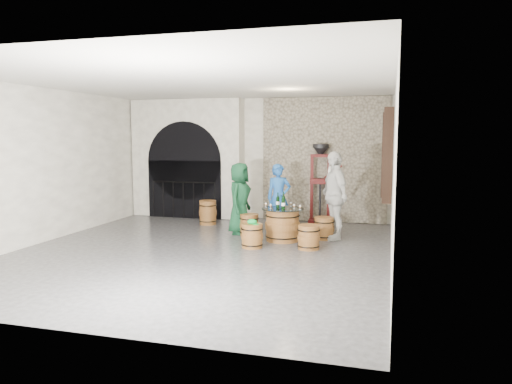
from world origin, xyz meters
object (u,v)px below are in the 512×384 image
(person_green, at_px, (239,198))
(person_white, at_px, (334,195))
(side_barrel, at_px, (208,213))
(barrel_table, at_px, (283,225))
(barrel_stool_left, at_px, (249,225))
(person_blue, at_px, (279,198))
(corking_press, at_px, (320,178))
(wine_bottle_center, at_px, (283,203))
(barrel_stool_far, at_px, (279,222))
(barrel_stool_near_left, at_px, (252,236))
(barrel_stool_near_right, at_px, (309,237))
(wine_bottle_left, at_px, (278,202))
(wine_bottle_right, at_px, (283,201))
(barrel_stool_right, at_px, (324,228))

(person_green, relative_size, person_white, 0.85)
(side_barrel, bearing_deg, barrel_table, -31.90)
(barrel_stool_left, bearing_deg, person_blue, 52.35)
(barrel_stool_left, distance_m, person_blue, 1.01)
(corking_press, bearing_deg, wine_bottle_center, -105.06)
(barrel_stool_far, relative_size, corking_press, 0.24)
(person_green, height_order, corking_press, corking_press)
(barrel_stool_near_left, bearing_deg, person_white, 41.17)
(barrel_stool_left, distance_m, barrel_stool_near_right, 1.80)
(person_green, height_order, wine_bottle_left, person_green)
(barrel_stool_far, height_order, corking_press, corking_press)
(barrel_stool_far, distance_m, person_blue, 0.57)
(barrel_stool_far, xyz_separation_m, wine_bottle_right, (0.25, -0.69, 0.59))
(person_white, relative_size, side_barrel, 3.14)
(barrel_stool_left, height_order, person_white, person_white)
(wine_bottle_center, bearing_deg, corking_press, 79.50)
(barrel_stool_far, bearing_deg, barrel_table, -72.80)
(person_blue, xyz_separation_m, wine_bottle_center, (0.35, -1.13, 0.04))
(barrel_table, distance_m, barrel_stool_right, 0.92)
(person_green, height_order, person_white, person_white)
(person_blue, relative_size, wine_bottle_left, 4.82)
(barrel_stool_near_right, distance_m, wine_bottle_right, 1.21)
(barrel_stool_near_right, relative_size, person_blue, 0.31)
(barrel_stool_far, relative_size, barrel_stool_near_left, 1.00)
(barrel_stool_near_left, height_order, side_barrel, side_barrel)
(person_white, height_order, side_barrel, person_white)
(barrel_stool_right, relative_size, barrel_stool_near_right, 1.00)
(person_green, xyz_separation_m, wine_bottle_right, (1.08, -0.29, 0.02))
(person_green, height_order, side_barrel, person_green)
(barrel_table, distance_m, side_barrel, 2.62)
(barrel_stool_far, height_order, person_green, person_green)
(barrel_stool_far, distance_m, person_green, 1.08)
(barrel_stool_far, height_order, barrel_stool_near_right, same)
(barrel_stool_near_right, bearing_deg, person_blue, 120.59)
(wine_bottle_left, bearing_deg, barrel_stool_right, 18.60)
(person_blue, height_order, wine_bottle_right, person_blue)
(barrel_stool_far, distance_m, barrel_stool_near_left, 1.68)
(wine_bottle_right, bearing_deg, wine_bottle_left, -129.40)
(person_white, xyz_separation_m, wine_bottle_left, (-1.14, -0.41, -0.12))
(barrel_stool_near_left, distance_m, corking_press, 3.32)
(barrel_stool_left, relative_size, barrel_stool_near_left, 1.00)
(barrel_table, xyz_separation_m, person_blue, (-0.32, 1.03, 0.44))
(barrel_stool_left, relative_size, wine_bottle_center, 1.47)
(wine_bottle_left, relative_size, wine_bottle_center, 1.00)
(corking_press, bearing_deg, barrel_stool_near_left, -111.15)
(barrel_table, bearing_deg, side_barrel, 148.10)
(person_blue, bearing_deg, corking_press, 30.14)
(barrel_stool_right, bearing_deg, corking_press, 100.81)
(wine_bottle_left, xyz_separation_m, side_barrel, (-2.10, 1.32, -0.52))
(person_blue, relative_size, corking_press, 0.78)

